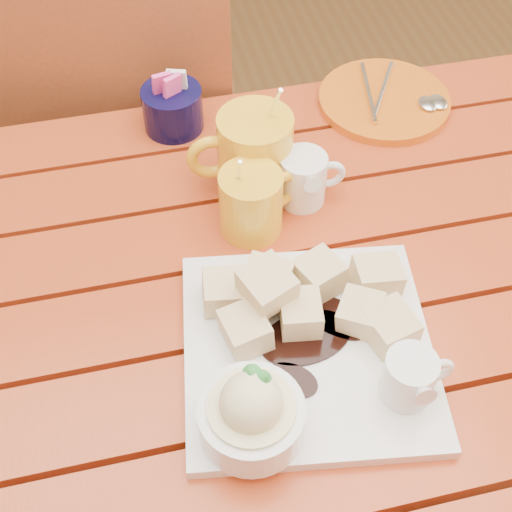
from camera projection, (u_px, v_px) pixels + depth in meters
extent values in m
cube|color=maroon|center=(309.00, 478.00, 0.74)|extent=(1.20, 0.11, 0.03)
cube|color=maroon|center=(282.00, 383.00, 0.81)|extent=(1.20, 0.11, 0.03)
cube|color=maroon|center=(259.00, 304.00, 0.88)|extent=(1.20, 0.11, 0.03)
cube|color=maroon|center=(240.00, 236.00, 0.95)|extent=(1.20, 0.11, 0.03)
cube|color=maroon|center=(223.00, 178.00, 1.02)|extent=(1.20, 0.11, 0.03)
cube|color=maroon|center=(208.00, 128.00, 1.09)|extent=(1.20, 0.11, 0.03)
cube|color=maroon|center=(208.00, 147.00, 1.15)|extent=(1.12, 0.04, 0.08)
cylinder|color=maroon|center=(480.00, 228.00, 1.47)|extent=(0.06, 0.06, 0.72)
cube|color=white|center=(308.00, 349.00, 0.81)|extent=(0.32, 0.32, 0.02)
cube|color=gold|center=(320.00, 274.00, 0.84)|extent=(0.06, 0.06, 0.04)
cube|color=gold|center=(245.00, 330.00, 0.79)|extent=(0.06, 0.06, 0.04)
cube|color=gold|center=(268.00, 280.00, 0.84)|extent=(0.07, 0.07, 0.04)
cube|color=gold|center=(267.00, 285.00, 0.79)|extent=(0.06, 0.06, 0.04)
cube|color=gold|center=(390.00, 327.00, 0.80)|extent=(0.06, 0.06, 0.04)
cube|color=gold|center=(376.00, 277.00, 0.84)|extent=(0.05, 0.05, 0.04)
cube|color=gold|center=(301.00, 314.00, 0.81)|extent=(0.06, 0.06, 0.04)
cube|color=gold|center=(223.00, 292.00, 0.83)|extent=(0.06, 0.06, 0.04)
cube|color=gold|center=(361.00, 313.00, 0.81)|extent=(0.07, 0.07, 0.04)
cylinder|color=white|center=(251.00, 419.00, 0.72)|extent=(0.11, 0.11, 0.04)
cylinder|color=#FFF1BB|center=(251.00, 413.00, 0.71)|extent=(0.09, 0.09, 0.03)
sphere|color=#FFF1BB|center=(251.00, 403.00, 0.70)|extent=(0.06, 0.06, 0.06)
cone|color=green|center=(264.00, 379.00, 0.68)|extent=(0.04, 0.04, 0.03)
cone|color=green|center=(251.00, 373.00, 0.69)|extent=(0.03, 0.03, 0.03)
cylinder|color=white|center=(408.00, 377.00, 0.74)|extent=(0.06, 0.06, 0.06)
cylinder|color=black|center=(413.00, 364.00, 0.72)|extent=(0.04, 0.04, 0.01)
cone|color=white|center=(422.00, 390.00, 0.71)|extent=(0.02, 0.02, 0.03)
torus|color=white|center=(437.00, 370.00, 0.75)|extent=(0.04, 0.01, 0.04)
cylinder|color=yellow|center=(255.00, 152.00, 0.95)|extent=(0.10, 0.10, 0.11)
cylinder|color=black|center=(255.00, 125.00, 0.92)|extent=(0.09, 0.09, 0.01)
torus|color=yellow|center=(212.00, 157.00, 0.95)|extent=(0.07, 0.02, 0.07)
cylinder|color=silver|center=(266.00, 122.00, 0.93)|extent=(0.03, 0.07, 0.15)
cylinder|color=yellow|center=(251.00, 203.00, 0.91)|extent=(0.08, 0.08, 0.09)
cylinder|color=black|center=(251.00, 181.00, 0.88)|extent=(0.07, 0.07, 0.01)
torus|color=yellow|center=(282.00, 190.00, 0.92)|extent=(0.06, 0.03, 0.06)
cylinder|color=silver|center=(238.00, 182.00, 0.89)|extent=(0.01, 0.06, 0.12)
cylinder|color=white|center=(303.00, 179.00, 0.95)|extent=(0.06, 0.06, 0.07)
cylinder|color=white|center=(304.00, 160.00, 0.92)|extent=(0.05, 0.05, 0.01)
cone|color=white|center=(310.00, 181.00, 0.91)|extent=(0.02, 0.03, 0.03)
torus|color=white|center=(329.00, 174.00, 0.95)|extent=(0.04, 0.01, 0.04)
cylinder|color=black|center=(173.00, 109.00, 1.05)|extent=(0.09, 0.09, 0.06)
cube|color=#FF45A1|center=(162.00, 86.00, 1.01)|extent=(0.03, 0.02, 0.04)
cube|color=white|center=(177.00, 82.00, 1.02)|extent=(0.03, 0.02, 0.04)
cube|color=#FF45A1|center=(172.00, 88.00, 1.01)|extent=(0.03, 0.02, 0.04)
cylinder|color=#CE5C11|center=(384.00, 100.00, 1.10)|extent=(0.20, 0.20, 0.01)
cylinder|color=silver|center=(369.00, 92.00, 1.10)|extent=(0.03, 0.15, 0.01)
cylinder|color=silver|center=(383.00, 90.00, 1.10)|extent=(0.08, 0.13, 0.01)
ellipsoid|color=silver|center=(428.00, 103.00, 1.08)|extent=(0.03, 0.04, 0.01)
ellipsoid|color=silver|center=(438.00, 102.00, 1.08)|extent=(0.03, 0.04, 0.01)
cube|color=brown|center=(132.00, 149.00, 1.49)|extent=(0.51, 0.51, 0.03)
cylinder|color=brown|center=(224.00, 168.00, 1.79)|extent=(0.04, 0.04, 0.43)
cylinder|color=brown|center=(76.00, 171.00, 1.78)|extent=(0.04, 0.04, 0.43)
cylinder|color=brown|center=(225.00, 284.00, 1.55)|extent=(0.04, 0.04, 0.43)
cylinder|color=brown|center=(54.00, 289.00, 1.54)|extent=(0.04, 0.04, 0.43)
cube|color=brown|center=(103.00, 118.00, 1.18)|extent=(0.43, 0.11, 0.45)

